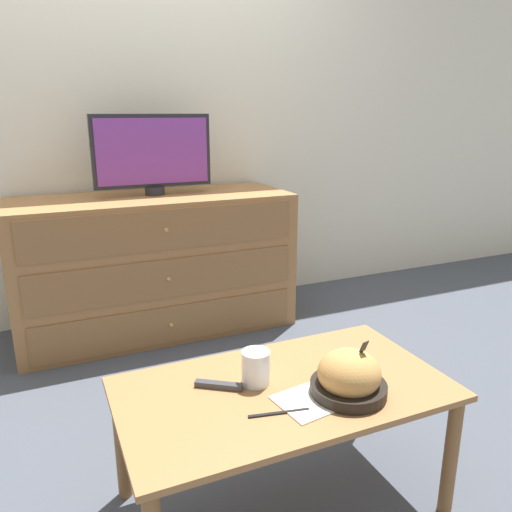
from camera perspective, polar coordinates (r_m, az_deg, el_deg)
ground_plane at (r=3.31m, az=-12.32°, el=-5.92°), size 12.00×12.00×0.00m
wall_back at (r=3.10m, az=-13.92°, el=17.14°), size 12.00×0.05×2.60m
dresser at (r=2.89m, az=-11.35°, el=-0.91°), size 1.51×0.58×0.78m
tv at (r=2.82m, az=-11.74°, el=11.49°), size 0.64×0.11×0.43m
coffee_table at (r=1.59m, az=3.17°, el=-16.41°), size 0.99×0.55×0.43m
takeout_bowl at (r=1.52m, az=10.57°, el=-13.47°), size 0.23×0.23×0.17m
drink_cup at (r=1.55m, az=-0.02°, el=-12.84°), size 0.09×0.09×0.11m
napkin at (r=1.49m, az=5.88°, el=-16.25°), size 0.18×0.18×0.00m
knife at (r=1.44m, az=2.64°, el=-17.49°), size 0.17×0.04×0.01m
remote_control at (r=1.55m, az=-4.30°, el=-14.52°), size 0.13×0.10×0.02m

